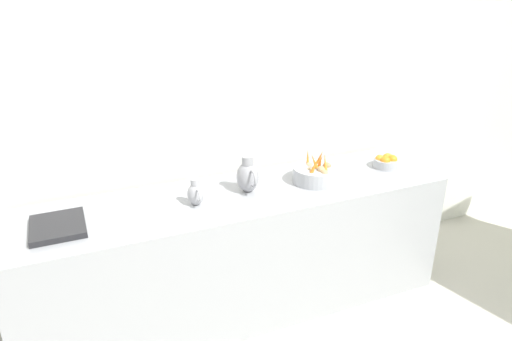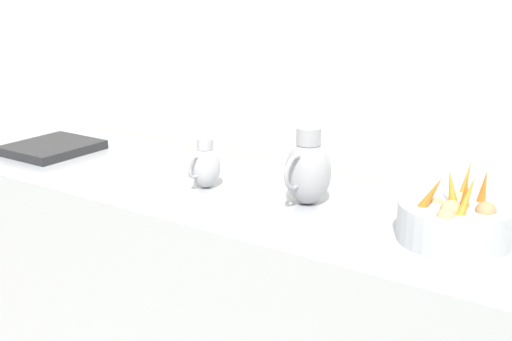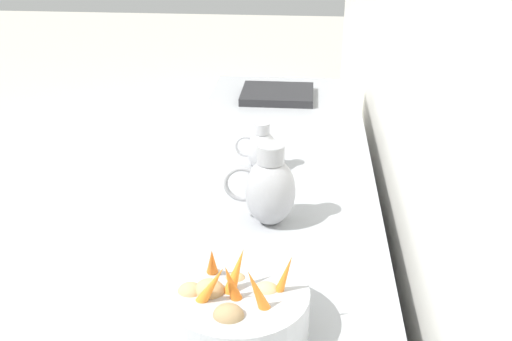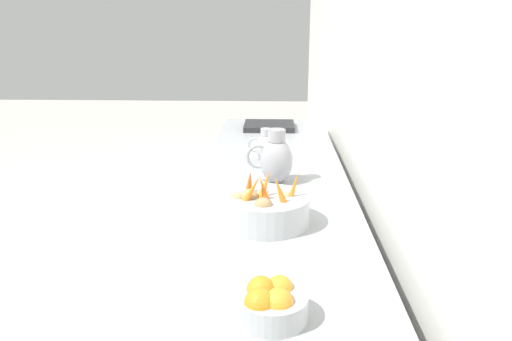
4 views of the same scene
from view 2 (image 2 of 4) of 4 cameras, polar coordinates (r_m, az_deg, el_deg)
The scene contains 6 objects.
tile_wall_left at distance 2.37m, azimuth 19.47°, elevation 12.01°, with size 0.10×9.07×3.00m, color white.
prep_counter at distance 2.45m, azimuth 2.31°, elevation -12.62°, with size 0.71×2.93×0.91m, color #9EA0A5.
vegetable_colander at distance 2.00m, azimuth 16.19°, elevation -3.99°, with size 0.32×0.32×0.22m.
metal_pitcher_tall at distance 2.20m, azimuth 4.31°, elevation 0.04°, with size 0.21×0.15×0.25m.
metal_pitcher_short at distance 2.37m, azimuth -4.26°, elevation 0.41°, with size 0.15×0.10×0.18m.
counter_sink_basin at distance 2.96m, azimuth -16.58°, elevation 1.83°, with size 0.34×0.30×0.04m, color #232326.
Camera 2 is at (0.33, 1.08, 1.66)m, focal length 48.10 mm.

